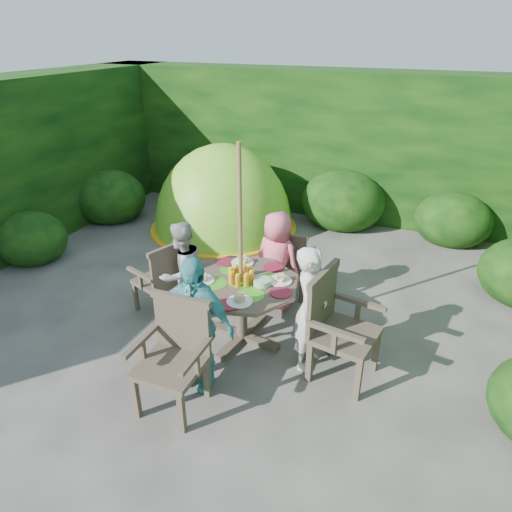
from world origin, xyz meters
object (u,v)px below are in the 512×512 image
at_px(garden_chair_right, 337,325).
at_px(garden_chair_left, 162,277).
at_px(garden_chair_front, 175,354).
at_px(patio_table, 242,291).
at_px(garden_chair_back, 289,262).
at_px(child_left, 182,273).
at_px(parasol_pole, 241,250).
at_px(child_front, 195,323).
at_px(dome_tent, 223,227).
at_px(child_right, 310,309).
at_px(child_back, 277,261).

bearing_deg(garden_chair_right, garden_chair_left, 92.01).
bearing_deg(garden_chair_front, garden_chair_right, 36.48).
height_order(patio_table, garden_chair_front, garden_chair_front).
height_order(garden_chair_back, child_left, child_left).
xyz_separation_m(parasol_pole, child_front, (-0.10, -0.79, -0.42)).
bearing_deg(garden_chair_front, dome_tent, 110.01).
height_order(garden_chair_left, child_front, child_front).
distance_m(garden_chair_left, child_front, 1.37).
bearing_deg(patio_table, garden_chair_front, -98.39).
bearing_deg(parasol_pole, garden_chair_back, 81.70).
height_order(parasol_pole, garden_chair_right, parasol_pole).
xyz_separation_m(child_right, dome_tent, (-2.42, 2.88, -0.66)).
xyz_separation_m(parasol_pole, child_left, (-0.79, 0.10, -0.49)).
relative_size(patio_table, garden_chair_front, 1.43).
bearing_deg(child_back, garden_chair_left, 42.51).
bearing_deg(patio_table, garden_chair_back, 81.92).
relative_size(garden_chair_back, child_front, 0.65).
distance_m(garden_chair_back, garden_chair_front, 2.20).
height_order(garden_chair_front, child_back, child_back).
bearing_deg(garden_chair_front, child_left, 117.34).
height_order(patio_table, parasol_pole, parasol_pole).
bearing_deg(dome_tent, garden_chair_front, -49.22).
height_order(patio_table, child_front, child_front).
distance_m(parasol_pole, dome_tent, 3.40).
relative_size(garden_chair_left, child_left, 0.73).
distance_m(garden_chair_right, garden_chair_front, 1.55).
relative_size(parasol_pole, child_right, 1.67).
distance_m(garden_chair_left, child_right, 1.91).
distance_m(parasol_pole, child_front, 0.90).
relative_size(garden_chair_right, garden_chair_front, 1.07).
height_order(garden_chair_front, dome_tent, dome_tent).
xyz_separation_m(garden_chair_right, child_right, (-0.28, 0.03, 0.09)).
distance_m(garden_chair_left, child_back, 1.38).
relative_size(parasol_pole, child_front, 1.61).
xyz_separation_m(garden_chair_front, dome_tent, (-1.48, 3.85, -0.53)).
distance_m(parasol_pole, child_left, 0.94).
distance_m(patio_table, parasol_pole, 0.48).
bearing_deg(child_right, parasol_pole, 80.35).
bearing_deg(parasol_pole, child_left, 172.52).
xyz_separation_m(child_left, child_back, (0.90, 0.69, 0.01)).
distance_m(patio_table, garden_chair_front, 1.10).
bearing_deg(child_left, garden_chair_left, -77.96).
xyz_separation_m(garden_chair_left, garden_chair_back, (1.25, 0.96, -0.01)).
relative_size(patio_table, dome_tent, 0.47).
height_order(garden_chair_front, child_front, child_front).
height_order(garden_chair_back, dome_tent, dome_tent).
bearing_deg(child_back, child_front, 96.02).
bearing_deg(garden_chair_left, child_left, 104.02).
height_order(garden_chair_back, child_front, child_front).
xyz_separation_m(garden_chair_right, child_back, (-0.97, 0.93, 0.05)).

